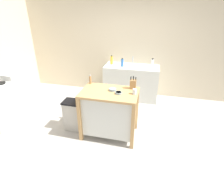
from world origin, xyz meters
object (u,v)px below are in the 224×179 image
object	(u,v)px
kitchen_island	(110,111)
bowl_ceramic_wide	(119,93)
trash_bin	(74,115)
sink_faucet	(133,61)
knife_block	(133,84)
bottle_spray_cleaner	(152,63)
bottle_hand_soap	(112,60)
bowl_ceramic_small	(113,89)
bottle_dish_soap	(122,63)
drinking_cup	(135,92)
pepper_grinder	(90,80)

from	to	relation	value
kitchen_island	bowl_ceramic_wide	xyz separation A→B (m)	(0.17, -0.04, 0.43)
trash_bin	sink_faucet	xyz separation A→B (m)	(0.92, 1.81, 0.68)
knife_block	bottle_spray_cleaner	world-z (taller)	knife_block
bottle_hand_soap	sink_faucet	bearing A→B (deg)	9.19
bowl_ceramic_small	bottle_dish_soap	distance (m)	1.54
kitchen_island	knife_block	xyz separation A→B (m)	(0.39, 0.23, 0.50)
drinking_cup	trash_bin	xyz separation A→B (m)	(-1.19, -0.00, -0.65)
trash_bin	sink_faucet	size ratio (longest dim) A/B	2.86
bowl_ceramic_small	sink_faucet	world-z (taller)	sink_faucet
bowl_ceramic_wide	pepper_grinder	world-z (taller)	pepper_grinder
knife_block	bottle_spray_cleaner	bearing A→B (deg)	78.61
knife_block	bowl_ceramic_small	size ratio (longest dim) A/B	1.88
sink_faucet	trash_bin	bearing A→B (deg)	-117.07
knife_block	bottle_spray_cleaner	distance (m)	1.50
kitchen_island	pepper_grinder	world-z (taller)	pepper_grinder
bowl_ceramic_small	trash_bin	xyz separation A→B (m)	(-0.80, -0.06, -0.63)
bottle_hand_soap	pepper_grinder	bearing A→B (deg)	-92.81
trash_bin	bottle_dish_soap	bearing A→B (deg)	66.73
trash_bin	bottle_spray_cleaner	size ratio (longest dim) A/B	2.73
knife_block	bottle_hand_soap	world-z (taller)	knife_block
kitchen_island	knife_block	bearing A→B (deg)	30.18
sink_faucet	bottle_dish_soap	bearing A→B (deg)	-137.76
knife_block	drinking_cup	world-z (taller)	knife_block
kitchen_island	sink_faucet	world-z (taller)	sink_faucet
drinking_cup	bottle_hand_soap	bearing A→B (deg)	115.50
trash_bin	kitchen_island	bearing A→B (deg)	-0.29
kitchen_island	drinking_cup	size ratio (longest dim) A/B	11.00
bowl_ceramic_small	bottle_hand_soap	world-z (taller)	bottle_hand_soap
kitchen_island	trash_bin	bearing A→B (deg)	179.71
bowl_ceramic_wide	pepper_grinder	xyz separation A→B (m)	(-0.62, 0.30, 0.07)
bowl_ceramic_wide	sink_faucet	xyz separation A→B (m)	(0.00, 1.85, 0.06)
bowl_ceramic_wide	bowl_ceramic_small	world-z (taller)	bowl_ceramic_small
bottle_dish_soap	bowl_ceramic_wide	bearing A→B (deg)	-81.69
kitchen_island	bowl_ceramic_small	size ratio (longest dim) A/B	7.83
pepper_grinder	bottle_hand_soap	distance (m)	1.46
kitchen_island	bowl_ceramic_wide	size ratio (longest dim) A/B	8.71
bowl_ceramic_wide	sink_faucet	bearing A→B (deg)	89.96
bowl_ceramic_wide	drinking_cup	size ratio (longest dim) A/B	1.26
kitchen_island	bowl_ceramic_small	bearing A→B (deg)	51.38
kitchen_island	bottle_spray_cleaner	world-z (taller)	bottle_spray_cleaner
trash_bin	bottle_dish_soap	world-z (taller)	bottle_dish_soap
drinking_cup	bowl_ceramic_small	bearing A→B (deg)	172.48
drinking_cup	sink_faucet	size ratio (longest dim) A/B	0.42
pepper_grinder	sink_faucet	world-z (taller)	sink_faucet
knife_block	pepper_grinder	bearing A→B (deg)	177.74
pepper_grinder	trash_bin	distance (m)	0.80
knife_block	bottle_dish_soap	bearing A→B (deg)	108.33
sink_faucet	bottle_spray_cleaner	world-z (taller)	bottle_spray_cleaner
knife_block	trash_bin	size ratio (longest dim) A/B	0.39
bottle_dish_soap	bottle_hand_soap	world-z (taller)	bottle_hand_soap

